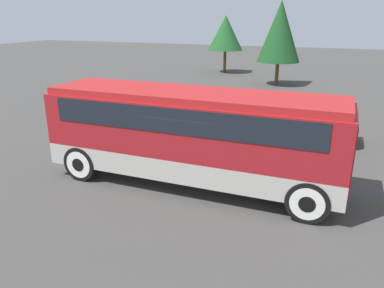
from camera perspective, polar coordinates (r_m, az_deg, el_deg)
The scene contains 6 objects.
ground_plane at distance 12.46m, azimuth 0.00°, elevation -6.04°, with size 120.00×120.00×0.00m, color #423F3D.
tour_bus at distance 11.77m, azimuth 0.43°, elevation 2.15°, with size 9.42×2.52×3.08m.
parked_car_near at distance 17.48m, azimuth 16.07°, elevation 3.00°, with size 4.73×1.80×1.39m.
parked_car_mid at distance 20.44m, azimuth 0.06°, elevation 6.03°, with size 4.48×1.92×1.40m.
tree_left at distance 37.25m, azimuth 5.14°, elevation 16.50°, with size 3.31×3.31×5.35m.
tree_center at distance 30.88m, azimuth 13.25°, elevation 16.33°, with size 3.32×3.32×6.42m.
Camera 1 is at (4.23, -10.48, 5.26)m, focal length 35.00 mm.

